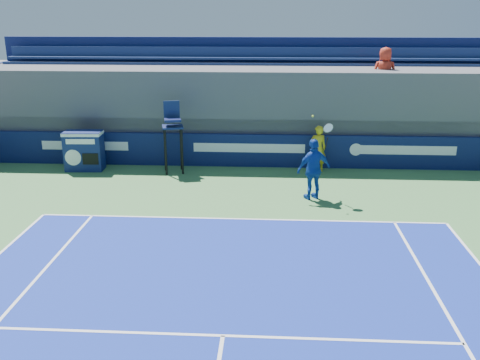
# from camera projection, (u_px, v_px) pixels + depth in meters

# --- Properties ---
(ball_person) EXTENTS (0.66, 0.49, 1.64)m
(ball_person) POSITION_uv_depth(u_px,v_px,m) (318.00, 149.00, 18.62)
(ball_person) COLOR gold
(ball_person) RESTS_ON apron
(back_hoarding) EXTENTS (20.40, 0.21, 1.20)m
(back_hoarding) POSITION_uv_depth(u_px,v_px,m) (249.00, 151.00, 19.29)
(back_hoarding) COLOR #0B1442
(back_hoarding) RESTS_ON ground
(match_clock) EXTENTS (1.35, 0.79, 1.40)m
(match_clock) POSITION_uv_depth(u_px,v_px,m) (84.00, 150.00, 18.83)
(match_clock) COLOR #101C51
(match_clock) RESTS_ON ground
(umpire_chair) EXTENTS (0.85, 0.85, 2.48)m
(umpire_chair) POSITION_uv_depth(u_px,v_px,m) (173.00, 129.00, 18.34)
(umpire_chair) COLOR black
(umpire_chair) RESTS_ON ground
(tennis_player) EXTENTS (1.17, 0.87, 2.57)m
(tennis_player) POSITION_uv_depth(u_px,v_px,m) (314.00, 169.00, 15.82)
(tennis_player) COLOR #133C9C
(tennis_player) RESTS_ON apron
(stadium_seating) EXTENTS (21.00, 4.05, 4.40)m
(stadium_seating) POSITION_uv_depth(u_px,v_px,m) (252.00, 107.00, 20.87)
(stadium_seating) COLOR #505055
(stadium_seating) RESTS_ON ground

